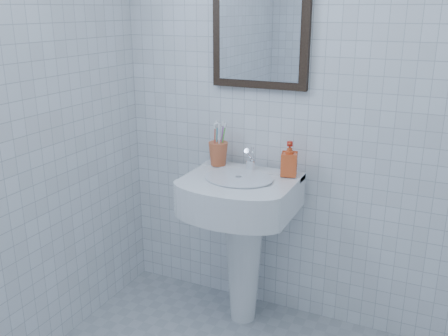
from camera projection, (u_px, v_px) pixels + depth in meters
The scene contains 6 objects.
wall_back at pixel (323, 90), 2.41m from camera, with size 2.20×0.02×2.50m, color silver.
washbasin at pixel (242, 225), 2.56m from camera, with size 0.55×0.40×0.84m.
faucet at pixel (251, 160), 2.55m from camera, with size 0.05×0.11×0.13m.
toothbrush_cup at pixel (218, 154), 2.63m from camera, with size 0.10×0.10×0.12m, color #BD5631, non-canonical shape.
soap_dispenser at pixel (289, 159), 2.45m from camera, with size 0.08×0.08×0.17m, color red.
wall_mirror at pixel (260, 24), 2.43m from camera, with size 0.50×0.04×0.62m.
Camera 1 is at (0.58, -1.18, 1.63)m, focal length 40.00 mm.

